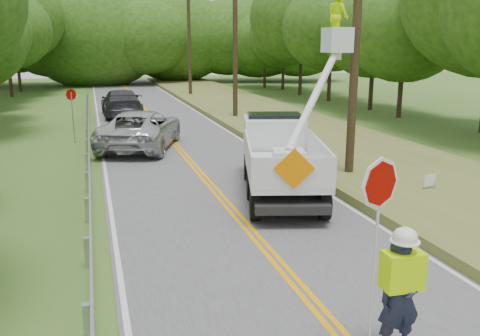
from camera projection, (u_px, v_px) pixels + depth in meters
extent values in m
plane|color=#406223|center=(340.00, 335.00, 8.55)|extent=(140.00, 140.00, 0.00)
cube|color=#4B4B4D|center=(187.00, 159.00, 21.57)|extent=(7.20, 96.00, 0.02)
cube|color=#FFA105|center=(185.00, 158.00, 21.54)|extent=(0.12, 96.00, 0.00)
cube|color=#FFA105|center=(190.00, 158.00, 21.60)|extent=(0.12, 96.00, 0.00)
cube|color=silver|center=(104.00, 164.00, 20.62)|extent=(0.12, 96.00, 0.00)
cube|color=silver|center=(263.00, 153.00, 22.52)|extent=(0.12, 96.00, 0.00)
cube|color=#9B9EA4|center=(87.00, 323.00, 8.27)|extent=(0.12, 0.14, 0.70)
cube|color=#9B9EA4|center=(87.00, 252.00, 11.06)|extent=(0.12, 0.14, 0.70)
cube|color=#9B9EA4|center=(87.00, 210.00, 13.85)|extent=(0.12, 0.14, 0.70)
cube|color=#9B9EA4|center=(87.00, 182.00, 16.64)|extent=(0.12, 0.14, 0.70)
cube|color=#9B9EA4|center=(87.00, 162.00, 19.43)|extent=(0.12, 0.14, 0.70)
cube|color=#9B9EA4|center=(87.00, 147.00, 22.23)|extent=(0.12, 0.14, 0.70)
cube|color=#9B9EA4|center=(87.00, 136.00, 25.02)|extent=(0.12, 0.14, 0.70)
cube|color=#9B9EA4|center=(87.00, 126.00, 27.81)|extent=(0.12, 0.14, 0.70)
cube|color=#9B9EA4|center=(87.00, 119.00, 30.60)|extent=(0.12, 0.14, 0.70)
cube|color=#9B9EA4|center=(87.00, 112.00, 33.40)|extent=(0.12, 0.14, 0.70)
cube|color=#9B9EA4|center=(87.00, 107.00, 36.19)|extent=(0.12, 0.14, 0.70)
cube|color=#9B9EA4|center=(87.00, 102.00, 38.98)|extent=(0.12, 0.14, 0.70)
cube|color=#9B9EA4|center=(87.00, 98.00, 41.77)|extent=(0.12, 0.14, 0.70)
cube|color=#9B9EA4|center=(89.00, 146.00, 21.26)|extent=(0.05, 48.00, 0.34)
cylinder|color=black|center=(356.00, 38.00, 17.09)|extent=(0.30, 0.30, 10.00)
cylinder|color=black|center=(235.00, 40.00, 31.05)|extent=(0.30, 0.30, 10.00)
cylinder|color=black|center=(189.00, 41.00, 45.01)|extent=(0.30, 0.30, 10.00)
cube|color=#586029|center=(337.00, 146.00, 23.49)|extent=(7.00, 96.00, 0.30)
cylinder|color=#332319|center=(10.00, 78.00, 46.07)|extent=(0.32, 0.32, 3.48)
ellipsoid|color=#1F430F|center=(5.00, 30.00, 45.04)|extent=(8.13, 8.13, 7.15)
cylinder|color=#332319|center=(19.00, 71.00, 50.88)|extent=(0.32, 0.32, 4.20)
ellipsoid|color=#1F430F|center=(13.00, 18.00, 49.64)|extent=(9.80, 9.80, 8.62)
cylinder|color=#332319|center=(400.00, 93.00, 33.17)|extent=(0.32, 0.32, 3.30)
ellipsoid|color=#1F430F|center=(405.00, 29.00, 32.20)|extent=(7.70, 7.70, 6.77)
cylinder|color=#332319|center=(371.00, 87.00, 36.96)|extent=(0.32, 0.32, 3.34)
ellipsoid|color=#1F430F|center=(375.00, 30.00, 35.98)|extent=(7.79, 7.79, 6.86)
cylinder|color=#332319|center=(329.00, 80.00, 42.60)|extent=(0.32, 0.32, 3.52)
ellipsoid|color=#1F430F|center=(332.00, 28.00, 41.56)|extent=(8.21, 8.21, 7.23)
cylinder|color=#332319|center=(300.00, 73.00, 47.55)|extent=(0.32, 0.32, 4.14)
ellipsoid|color=#1F430F|center=(302.00, 17.00, 46.33)|extent=(9.67, 9.67, 8.51)
cylinder|color=#332319|center=(283.00, 74.00, 53.32)|extent=(0.32, 0.32, 3.23)
ellipsoid|color=#1F430F|center=(284.00, 36.00, 52.36)|extent=(7.54, 7.54, 6.64)
cylinder|color=#332319|center=(265.00, 74.00, 55.17)|extent=(0.32, 0.32, 2.98)
ellipsoid|color=#1F430F|center=(265.00, 40.00, 54.29)|extent=(6.95, 6.95, 6.11)
ellipsoid|color=#1F430F|center=(10.00, 37.00, 57.19)|extent=(10.95, 8.21, 8.21)
ellipsoid|color=#1F430F|center=(55.00, 37.00, 57.71)|extent=(12.28, 9.21, 9.21)
ellipsoid|color=#1F430F|center=(94.00, 37.00, 58.65)|extent=(16.37, 12.28, 12.28)
ellipsoid|color=#1F430F|center=(143.00, 37.00, 58.53)|extent=(11.62, 8.71, 8.71)
ellipsoid|color=#1F430F|center=(177.00, 37.00, 62.95)|extent=(14.62, 10.96, 10.96)
ellipsoid|color=#1F430F|center=(228.00, 38.00, 63.96)|extent=(12.60, 9.45, 9.45)
ellipsoid|color=#1F430F|center=(260.00, 38.00, 64.21)|extent=(13.49, 10.12, 10.12)
ellipsoid|color=#1F430F|center=(300.00, 38.00, 63.62)|extent=(13.04, 9.78, 9.78)
imported|color=#191E33|center=(400.00, 297.00, 7.77)|extent=(0.74, 0.51, 1.98)
cube|color=#B1E800|center=(402.00, 270.00, 7.66)|extent=(0.62, 0.40, 0.60)
ellipsoid|color=white|center=(405.00, 237.00, 7.53)|extent=(0.37, 0.37, 0.30)
cylinder|color=#B7B7B7|center=(374.00, 275.00, 7.62)|extent=(0.04, 0.04, 2.77)
cylinder|color=#920300|center=(380.00, 183.00, 7.27)|extent=(0.76, 0.29, 0.79)
cylinder|color=black|center=(255.00, 204.00, 13.98)|extent=(0.52, 0.97, 0.93)
cylinder|color=black|center=(324.00, 203.00, 14.03)|extent=(0.52, 0.97, 0.93)
cylinder|color=black|center=(252.00, 185.00, 15.85)|extent=(0.52, 0.97, 0.93)
cylinder|color=black|center=(313.00, 184.00, 15.90)|extent=(0.52, 0.97, 0.93)
cylinder|color=black|center=(248.00, 167.00, 18.19)|extent=(0.52, 0.97, 0.93)
cylinder|color=black|center=(301.00, 166.00, 18.24)|extent=(0.52, 0.97, 0.93)
cube|color=black|center=(281.00, 180.00, 16.14)|extent=(3.54, 6.49, 0.24)
cube|color=silver|center=(284.00, 171.00, 15.37)|extent=(3.28, 4.86, 0.21)
cube|color=silver|center=(248.00, 156.00, 15.23)|extent=(1.19, 4.30, 0.87)
cube|color=silver|center=(320.00, 155.00, 15.28)|extent=(1.19, 4.30, 0.87)
cube|color=silver|center=(294.00, 174.00, 13.12)|extent=(2.16, 0.62, 0.87)
cube|color=silver|center=(274.00, 141.00, 18.48)|extent=(2.57, 2.33, 1.74)
cube|color=black|center=(274.00, 123.00, 18.52)|extent=(2.19, 1.71, 0.72)
cube|color=silver|center=(288.00, 163.00, 14.23)|extent=(1.06, 1.06, 0.77)
cube|color=silver|center=(337.00, 40.00, 16.92)|extent=(0.82, 0.82, 0.82)
imported|color=#B1E800|center=(338.00, 16.00, 16.73)|extent=(0.62, 0.80, 1.65)
cube|color=orange|center=(294.00, 169.00, 13.02)|extent=(1.07, 0.32, 1.09)
imported|color=#BABCC2|center=(141.00, 129.00, 23.55)|extent=(4.89, 7.02, 1.78)
imported|color=#33333A|center=(121.00, 103.00, 33.83)|extent=(2.59, 6.16, 1.78)
cylinder|color=#9B9EA4|center=(73.00, 118.00, 24.61)|extent=(0.06, 0.06, 2.51)
cylinder|color=#920300|center=(71.00, 95.00, 24.34)|extent=(0.49, 0.34, 0.57)
cube|color=white|center=(430.00, 180.00, 16.05)|extent=(0.51, 0.16, 0.37)
cylinder|color=#9B9EA4|center=(424.00, 190.00, 16.07)|extent=(0.02, 0.02, 0.52)
cylinder|color=#9B9EA4|center=(435.00, 189.00, 16.18)|extent=(0.02, 0.02, 0.52)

